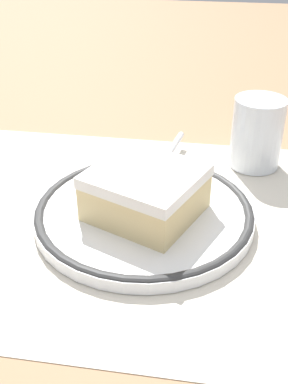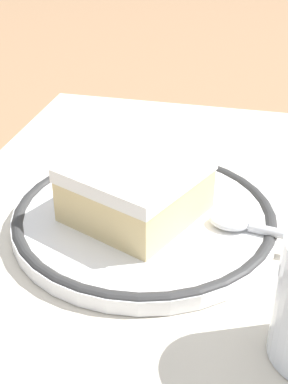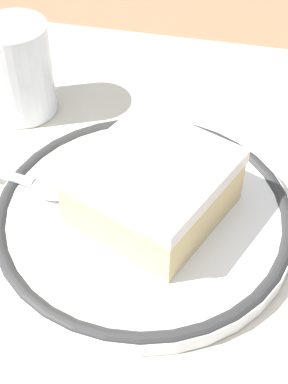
# 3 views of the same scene
# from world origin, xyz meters

# --- Properties ---
(ground_plane) EXTENTS (2.40, 2.40, 0.00)m
(ground_plane) POSITION_xyz_m (0.00, 0.00, 0.00)
(ground_plane) COLOR #9E7551
(placemat) EXTENTS (0.55, 0.37, 0.00)m
(placemat) POSITION_xyz_m (0.00, 0.00, 0.00)
(placemat) COLOR beige
(placemat) RESTS_ON ground_plane
(plate) EXTENTS (0.22, 0.22, 0.02)m
(plate) POSITION_xyz_m (-0.01, 0.00, 0.01)
(plate) COLOR white
(plate) RESTS_ON placemat
(cake_slice) EXTENTS (0.13, 0.13, 0.05)m
(cake_slice) POSITION_xyz_m (-0.01, 0.01, 0.04)
(cake_slice) COLOR beige
(cake_slice) RESTS_ON plate
(spoon) EXTENTS (0.04, 0.12, 0.01)m
(spoon) POSITION_xyz_m (-0.01, -0.10, 0.02)
(spoon) COLOR silver
(spoon) RESTS_ON plate
(cup) EXTENTS (0.06, 0.06, 0.08)m
(cup) POSITION_xyz_m (-0.12, -0.14, 0.04)
(cup) COLOR silver
(cup) RESTS_ON placemat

